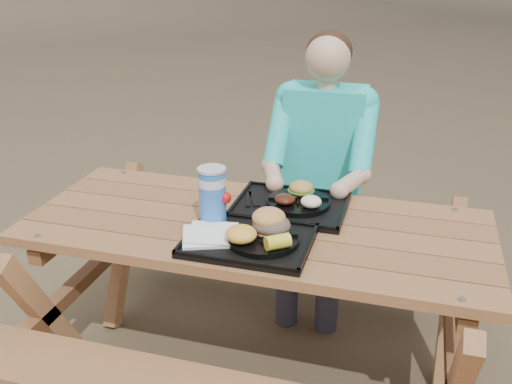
# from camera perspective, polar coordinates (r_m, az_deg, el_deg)

# --- Properties ---
(ground) EXTENTS (60.00, 60.00, 0.00)m
(ground) POSITION_cam_1_polar(r_m,az_deg,el_deg) (2.65, 0.00, -17.74)
(ground) COLOR #999999
(ground) RESTS_ON ground
(picnic_table) EXTENTS (1.80, 1.49, 0.75)m
(picnic_table) POSITION_cam_1_polar(r_m,az_deg,el_deg) (2.42, 0.00, -11.04)
(picnic_table) COLOR #999999
(picnic_table) RESTS_ON ground
(tray_near) EXTENTS (0.45, 0.35, 0.02)m
(tray_near) POSITION_cam_1_polar(r_m,az_deg,el_deg) (2.07, -0.71, -4.96)
(tray_near) COLOR black
(tray_near) RESTS_ON picnic_table
(tray_far) EXTENTS (0.45, 0.35, 0.02)m
(tray_far) POSITION_cam_1_polar(r_m,az_deg,el_deg) (2.34, 3.48, -1.49)
(tray_far) COLOR black
(tray_far) RESTS_ON picnic_table
(plate_near) EXTENTS (0.26, 0.26, 0.02)m
(plate_near) POSITION_cam_1_polar(r_m,az_deg,el_deg) (2.04, 0.74, -4.73)
(plate_near) COLOR black
(plate_near) RESTS_ON tray_near
(plate_far) EXTENTS (0.26, 0.26, 0.02)m
(plate_far) POSITION_cam_1_polar(r_m,az_deg,el_deg) (2.33, 4.26, -1.02)
(plate_far) COLOR black
(plate_far) RESTS_ON tray_far
(napkin_stack) EXTENTS (0.23, 0.23, 0.02)m
(napkin_stack) POSITION_cam_1_polar(r_m,az_deg,el_deg) (2.08, -4.83, -4.29)
(napkin_stack) COLOR white
(napkin_stack) RESTS_ON tray_near
(soda_cup) EXTENTS (0.10, 0.10, 0.21)m
(soda_cup) POSITION_cam_1_polar(r_m,az_deg,el_deg) (2.16, -4.38, -0.42)
(soda_cup) COLOR blue
(soda_cup) RESTS_ON tray_near
(condiment_bbq) EXTENTS (0.05, 0.05, 0.03)m
(condiment_bbq) POSITION_cam_1_polar(r_m,az_deg,el_deg) (2.15, 0.38, -3.02)
(condiment_bbq) COLOR black
(condiment_bbq) RESTS_ON tray_near
(condiment_mustard) EXTENTS (0.04, 0.04, 0.03)m
(condiment_mustard) POSITION_cam_1_polar(r_m,az_deg,el_deg) (2.15, 1.52, -3.06)
(condiment_mustard) COLOR yellow
(condiment_mustard) RESTS_ON tray_near
(sandwich) EXTENTS (0.13, 0.13, 0.13)m
(sandwich) POSITION_cam_1_polar(r_m,az_deg,el_deg) (2.04, 1.56, -2.33)
(sandwich) COLOR #DE944E
(sandwich) RESTS_ON plate_near
(mac_cheese) EXTENTS (0.11, 0.11, 0.06)m
(mac_cheese) POSITION_cam_1_polar(r_m,az_deg,el_deg) (1.99, -1.51, -4.23)
(mac_cheese) COLOR yellow
(mac_cheese) RESTS_ON plate_near
(corn_cob) EXTENTS (0.12, 0.12, 0.05)m
(corn_cob) POSITION_cam_1_polar(r_m,az_deg,el_deg) (1.95, 2.19, -5.00)
(corn_cob) COLOR yellow
(corn_cob) RESTS_ON plate_near
(cutlery_far) EXTENTS (0.09, 0.15, 0.01)m
(cutlery_far) POSITION_cam_1_polar(r_m,az_deg,el_deg) (2.38, -0.21, -0.68)
(cutlery_far) COLOR black
(cutlery_far) RESTS_ON tray_far
(burger) EXTENTS (0.10, 0.10, 0.09)m
(burger) POSITION_cam_1_polar(r_m,az_deg,el_deg) (2.36, 4.55, 0.73)
(burger) COLOR #C78F46
(burger) RESTS_ON plate_far
(baked_beans) EXTENTS (0.09, 0.09, 0.04)m
(baked_beans) POSITION_cam_1_polar(r_m,az_deg,el_deg) (2.28, 2.90, -0.73)
(baked_beans) COLOR #431A0D
(baked_beans) RESTS_ON plate_far
(potato_salad) EXTENTS (0.08, 0.08, 0.05)m
(potato_salad) POSITION_cam_1_polar(r_m,az_deg,el_deg) (2.26, 5.53, -0.96)
(potato_salad) COLOR white
(potato_salad) RESTS_ON plate_far
(diner) EXTENTS (0.48, 0.84, 1.28)m
(diner) POSITION_cam_1_polar(r_m,az_deg,el_deg) (2.88, 6.60, 0.79)
(diner) COLOR #1AB7AC
(diner) RESTS_ON ground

